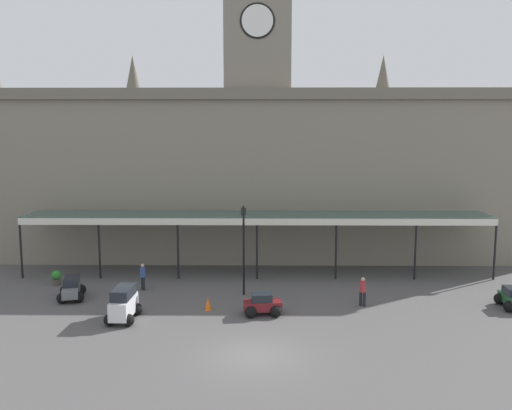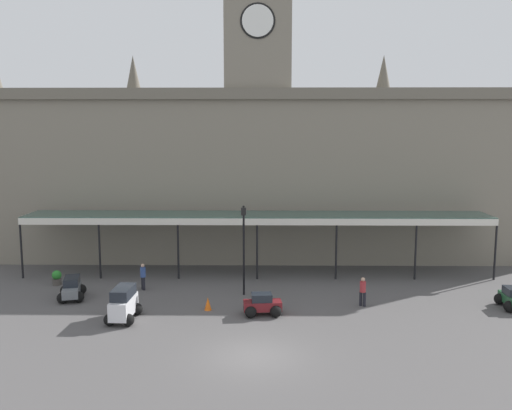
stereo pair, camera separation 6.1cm
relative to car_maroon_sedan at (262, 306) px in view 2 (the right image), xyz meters
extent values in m
plane|color=#514E4E|center=(-0.36, -5.40, -0.50)|extent=(140.00, 140.00, 0.00)
cube|color=gray|center=(-0.36, 13.42, 5.93)|extent=(41.83, 5.28, 12.87)
cube|color=#6C6558|center=(-0.36, 10.63, 11.97)|extent=(41.83, 0.30, 0.80)
cube|color=gray|center=(-0.36, 13.42, 16.09)|extent=(4.80, 4.80, 7.44)
cylinder|color=white|center=(-0.36, 10.96, 16.99)|extent=(2.20, 0.12, 2.20)
cylinder|color=black|center=(-0.36, 11.00, 16.99)|extent=(2.46, 0.06, 2.46)
cone|color=#5F594E|center=(-9.77, 13.42, 13.67)|extent=(1.10, 1.10, 2.60)
cone|color=#5F594E|center=(9.05, 13.42, 13.67)|extent=(1.10, 1.10, 2.60)
cube|color=#38564C|center=(-0.36, 8.58, 3.62)|extent=(31.67, 3.20, 0.16)
cube|color=silver|center=(-0.36, 6.98, 3.42)|extent=(31.67, 0.12, 0.44)
cylinder|color=black|center=(-16.20, 7.13, 1.52)|extent=(0.14, 0.14, 4.04)
cylinder|color=black|center=(-10.92, 7.13, 1.52)|extent=(0.14, 0.14, 4.04)
cylinder|color=black|center=(-5.64, 7.13, 1.52)|extent=(0.14, 0.14, 4.04)
cylinder|color=black|center=(-0.36, 7.13, 1.52)|extent=(0.14, 0.14, 4.04)
cylinder|color=black|center=(4.92, 7.13, 1.52)|extent=(0.14, 0.14, 4.04)
cylinder|color=black|center=(10.20, 7.13, 1.52)|extent=(0.14, 0.14, 4.04)
cylinder|color=black|center=(15.47, 7.13, 1.52)|extent=(0.14, 0.14, 4.04)
sphere|color=black|center=(13.59, 0.59, -0.18)|extent=(0.64, 0.64, 0.64)
sphere|color=black|center=(13.63, 1.94, -0.18)|extent=(0.64, 0.64, 0.64)
cube|color=maroon|center=(0.01, 0.00, 0.02)|extent=(2.13, 1.08, 0.50)
cube|color=#1E232B|center=(-0.04, 0.00, 0.48)|extent=(1.17, 0.91, 0.42)
sphere|color=black|center=(0.64, 0.51, -0.18)|extent=(0.64, 0.64, 0.64)
sphere|color=black|center=(0.72, -0.37, -0.18)|extent=(0.64, 0.64, 0.64)
sphere|color=black|center=(-0.71, 0.37, -0.18)|extent=(0.64, 0.64, 0.64)
sphere|color=black|center=(-0.62, -0.50, -0.18)|extent=(0.64, 0.64, 0.64)
cube|color=silver|center=(-7.30, -0.93, 0.24)|extent=(1.03, 2.43, 0.95)
cube|color=#1E232B|center=(-7.30, -0.88, 0.99)|extent=(0.96, 1.93, 0.55)
sphere|color=black|center=(-6.85, -1.80, -0.18)|extent=(0.64, 0.64, 0.64)
sphere|color=black|center=(-7.80, -1.76, -0.18)|extent=(0.64, 0.64, 0.64)
sphere|color=black|center=(-6.79, -0.10, -0.18)|extent=(0.64, 0.64, 0.64)
sphere|color=black|center=(-7.74, -0.07, -0.18)|extent=(0.64, 0.64, 0.64)
cube|color=slate|center=(-11.29, 2.65, 0.04)|extent=(1.40, 2.40, 0.55)
cube|color=#1E232B|center=(-11.34, 2.84, 0.54)|extent=(1.17, 1.70, 0.45)
sphere|color=black|center=(-10.67, 2.00, -0.18)|extent=(0.64, 0.64, 0.64)
sphere|color=black|center=(-11.55, 1.79, -0.18)|extent=(0.64, 0.64, 0.64)
sphere|color=black|center=(-11.03, 3.51, -0.18)|extent=(0.64, 0.64, 0.64)
sphere|color=black|center=(-11.91, 3.30, -0.18)|extent=(0.64, 0.64, 0.64)
cylinder|color=black|center=(-7.41, 4.46, -0.09)|extent=(0.17, 0.17, 0.82)
cylinder|color=black|center=(-7.53, 4.64, -0.09)|extent=(0.17, 0.17, 0.82)
cylinder|color=#334C8C|center=(-7.47, 4.55, 0.63)|extent=(0.34, 0.34, 0.62)
sphere|color=tan|center=(-7.47, 4.55, 1.05)|extent=(0.23, 0.23, 0.23)
cylinder|color=black|center=(5.60, 1.60, -0.09)|extent=(0.17, 0.17, 0.82)
cylinder|color=black|center=(5.79, 1.50, -0.09)|extent=(0.17, 0.17, 0.82)
cylinder|color=#A52D33|center=(5.70, 1.55, 0.63)|extent=(0.34, 0.34, 0.62)
sphere|color=tan|center=(5.70, 1.55, 1.05)|extent=(0.23, 0.23, 0.23)
cylinder|color=black|center=(-1.12, 3.60, 1.95)|extent=(0.13, 0.13, 4.91)
cube|color=black|center=(-1.12, 3.60, 4.63)|extent=(0.30, 0.30, 0.44)
sphere|color=black|center=(-1.12, 3.60, 4.91)|extent=(0.14, 0.14, 0.14)
cone|color=orange|center=(-3.03, 0.74, -0.14)|extent=(0.40, 0.40, 0.72)
cylinder|color=#47423D|center=(-13.27, 5.52, -0.29)|extent=(0.56, 0.56, 0.42)
sphere|color=#287D2A|center=(-13.27, 5.52, 0.16)|extent=(0.60, 0.60, 0.60)
camera|label=1|loc=(-0.04, -28.35, 9.47)|focal=38.15mm
camera|label=2|loc=(0.02, -28.35, 9.47)|focal=38.15mm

